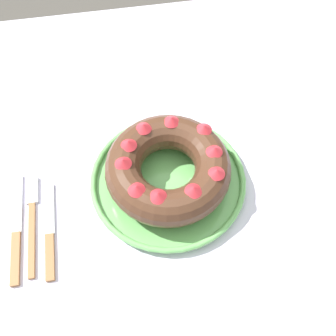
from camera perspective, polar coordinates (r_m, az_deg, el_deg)
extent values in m
plane|color=#4C4742|center=(1.48, 0.97, -16.40)|extent=(8.00, 8.00, 0.00)
cube|color=silver|center=(0.82, 1.67, -3.24)|extent=(1.19, 1.20, 0.03)
cylinder|color=brown|center=(1.55, 17.22, 10.56)|extent=(0.06, 0.06, 0.69)
cylinder|color=#6BB760|center=(0.81, 0.00, -1.97)|extent=(0.31, 0.31, 0.01)
torus|color=#6BB760|center=(0.80, 0.00, -1.57)|extent=(0.32, 0.32, 0.01)
torus|color=#4C2D1E|center=(0.77, 0.00, 0.00)|extent=(0.25, 0.25, 0.07)
cone|color=red|center=(0.73, -6.55, 0.92)|extent=(0.04, 0.04, 0.01)
cone|color=red|center=(0.70, -4.59, -2.95)|extent=(0.03, 0.03, 0.01)
cone|color=red|center=(0.69, -1.44, -3.92)|extent=(0.04, 0.04, 0.01)
cone|color=red|center=(0.70, 3.74, -3.10)|extent=(0.04, 0.04, 0.01)
cone|color=red|center=(0.72, 7.11, -0.53)|extent=(0.05, 0.05, 0.01)
cone|color=red|center=(0.75, 6.78, 2.64)|extent=(0.05, 0.05, 0.01)
cone|color=red|center=(0.77, 5.27, 5.88)|extent=(0.04, 0.04, 0.01)
cone|color=red|center=(0.78, 0.42, 7.00)|extent=(0.05, 0.05, 0.01)
cone|color=red|center=(0.77, -3.56, 6.04)|extent=(0.04, 0.04, 0.01)
cone|color=red|center=(0.75, -5.76, 3.58)|extent=(0.04, 0.04, 0.01)
cube|color=#936038|center=(0.80, -19.16, -9.73)|extent=(0.01, 0.15, 0.01)
cube|color=silver|center=(0.85, -19.10, -3.12)|extent=(0.02, 0.06, 0.01)
cube|color=#936038|center=(0.80, -21.25, -12.15)|extent=(0.02, 0.10, 0.01)
cube|color=silver|center=(0.84, -21.03, -4.85)|extent=(0.02, 0.13, 0.00)
cube|color=#936038|center=(0.78, -16.75, -12.27)|extent=(0.02, 0.09, 0.01)
cube|color=silver|center=(0.82, -16.86, -5.67)|extent=(0.02, 0.11, 0.00)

